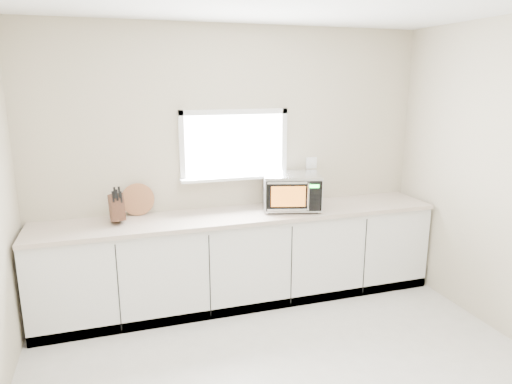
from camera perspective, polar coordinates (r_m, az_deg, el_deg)
name	(u,v)px	position (r m, az deg, el deg)	size (l,w,h in m)	color
back_wall	(234,163)	(4.61, -2.75, 3.64)	(4.00, 0.17, 2.70)	#BBB195
cabinets	(243,259)	(4.60, -1.65, -8.39)	(3.92, 0.60, 0.88)	silver
countertop	(243,215)	(4.43, -1.66, -2.92)	(3.92, 0.64, 0.04)	beige
microwave	(292,191)	(4.54, 4.48, 0.15)	(0.65, 0.56, 0.36)	black
knife_block	(117,207)	(4.28, -17.02, -1.81)	(0.15, 0.25, 0.35)	#4C281B
cutting_board	(138,199)	(4.48, -14.56, -0.90)	(0.31, 0.31, 0.02)	#AA6F42
coffee_grinder	(270,198)	(4.52, 1.78, -0.80)	(0.17, 0.17, 0.24)	#B6B8BD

